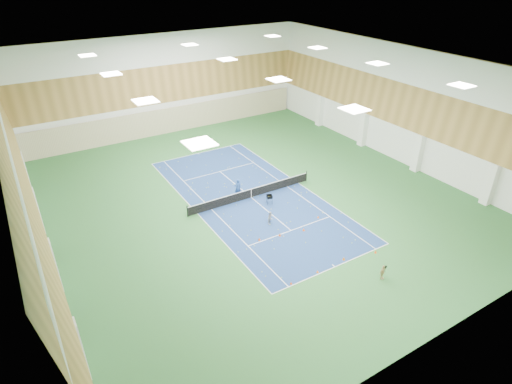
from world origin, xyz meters
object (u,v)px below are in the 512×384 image
Objects in this scene: coach at (238,188)px; child_apron at (383,272)px; tennis_net at (251,192)px; child_court at (271,218)px; ball_cart at (269,199)px.

child_apron is at bearing 103.53° from coach.
child_apron is at bearing -82.33° from tennis_net.
child_court is at bearing 93.86° from coach.
coach is (-0.95, 0.83, 0.37)m from tennis_net.
ball_cart is (1.70, 2.80, -0.13)m from child_court.
child_court reaches higher than tennis_net.
child_apron reaches higher than tennis_net.
child_apron is 1.31× the size of ball_cart.
tennis_net is at bearing 53.10° from child_court.
tennis_net is 11.11× the size of child_apron.
coach is at bearing 64.66° from child_court.
ball_cart is at bearing -64.63° from tennis_net.
ball_cart is (-1.11, 12.77, -0.14)m from child_apron.
child_court is 3.28m from ball_cart.
child_apron is (1.96, -14.57, 0.03)m from tennis_net.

